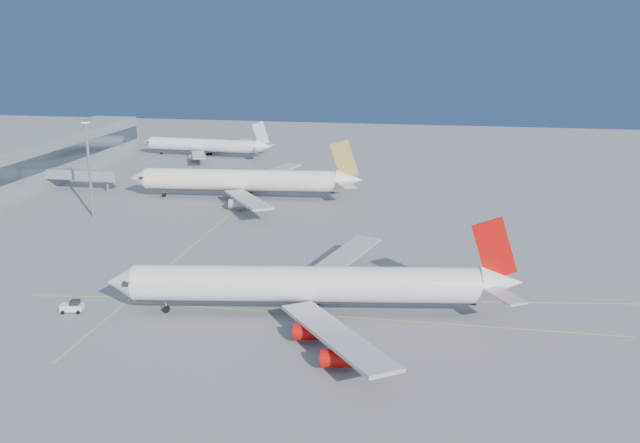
{
  "coord_description": "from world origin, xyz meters",
  "views": [
    {
      "loc": [
        17.69,
        -130.56,
        49.62
      ],
      "look_at": [
        -9.78,
        23.45,
        7.0
      ],
      "focal_mm": 40.0,
      "sensor_mm": 36.0,
      "label": 1
    }
  ],
  "objects": [
    {
      "name": "airliner_third",
      "position": [
        -76.11,
        137.67,
        4.51
      ],
      "size": [
        55.64,
        51.13,
        14.92
      ],
      "rotation": [
        0.0,
        0.0,
        -0.08
      ],
      "color": "white",
      "rests_on": "ground"
    },
    {
      "name": "ground",
      "position": [
        0.0,
        0.0,
        0.0
      ],
      "size": [
        500.0,
        500.0,
        0.0
      ],
      "primitive_type": "plane",
      "color": "slate",
      "rests_on": "ground"
    },
    {
      "name": "airliner_virgin",
      "position": [
        -4.12,
        -13.63,
        5.52
      ],
      "size": [
        74.08,
        65.96,
        18.31
      ],
      "rotation": [
        0.0,
        0.0,
        0.15
      ],
      "color": "white",
      "rests_on": "ground"
    },
    {
      "name": "light_mast",
      "position": [
        -75.59,
        42.35,
        15.59
      ],
      "size": [
        2.28,
        2.28,
        26.41
      ],
      "color": "gray",
      "rests_on": "ground"
    },
    {
      "name": "jet_bridge",
      "position": [
        -93.11,
        72.0,
        5.17
      ],
      "size": [
        23.6,
        3.6,
        6.9
      ],
      "color": "gray",
      "rests_on": "ground"
    },
    {
      "name": "terminal",
      "position": [
        -114.93,
        85.0,
        7.51
      ],
      "size": [
        18.4,
        110.0,
        15.0
      ],
      "color": "gray",
      "rests_on": "ground"
    },
    {
      "name": "pushback_tug",
      "position": [
        -47.35,
        -20.4,
        1.03
      ],
      "size": [
        4.26,
        3.03,
        2.23
      ],
      "rotation": [
        0.0,
        0.0,
        0.19
      ],
      "color": "white",
      "rests_on": "ground"
    },
    {
      "name": "airliner_etihad",
      "position": [
        -40.77,
        70.56,
        5.6
      ],
      "size": [
        70.55,
        64.91,
        18.4
      ],
      "rotation": [
        0.0,
        0.0,
        0.09
      ],
      "color": "silver",
      "rests_on": "ground"
    },
    {
      "name": "taxiway_lines",
      "position": [
        -14.71,
        6.34,
        0.01
      ],
      "size": [
        118.86,
        140.0,
        0.02
      ],
      "color": "yellow",
      "rests_on": "ground"
    }
  ]
}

